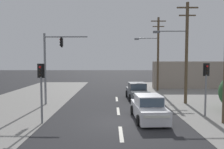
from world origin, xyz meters
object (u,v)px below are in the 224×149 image
(utility_pole_midground_right, at_px, (184,49))
(pedestal_signal_left_kerb, at_px, (40,83))
(pedestal_signal_right_kerb, at_px, (205,80))
(sedan_oncoming_near, at_px, (136,91))
(utility_pole_background_right, at_px, (156,51))
(utility_pole_foreground_right, at_px, (224,26))
(sedan_oncoming_mid, at_px, (148,108))
(traffic_signal_mast, at_px, (50,59))

(utility_pole_midground_right, xyz_separation_m, pedestal_signal_left_kerb, (-10.39, -6.04, -2.26))
(utility_pole_midground_right, bearing_deg, pedestal_signal_left_kerb, -149.83)
(pedestal_signal_right_kerb, distance_m, sedan_oncoming_near, 7.98)
(utility_pole_midground_right, height_order, pedestal_signal_left_kerb, utility_pole_midground_right)
(utility_pole_background_right, bearing_deg, utility_pole_foreground_right, -85.68)
(sedan_oncoming_mid, bearing_deg, utility_pole_background_right, 76.42)
(utility_pole_background_right, xyz_separation_m, sedan_oncoming_near, (-3.04, -5.59, -4.12))
(traffic_signal_mast, distance_m, pedestal_signal_left_kerb, 5.87)
(pedestal_signal_right_kerb, distance_m, sedan_oncoming_mid, 4.33)
(sedan_oncoming_near, bearing_deg, utility_pole_midground_right, -32.93)
(pedestal_signal_left_kerb, xyz_separation_m, sedan_oncoming_near, (6.61, 8.48, -1.71))
(sedan_oncoming_near, bearing_deg, pedestal_signal_left_kerb, -127.90)
(utility_pole_midground_right, relative_size, pedestal_signal_left_kerb, 2.43)
(traffic_signal_mast, height_order, sedan_oncoming_near, traffic_signal_mast)
(utility_pole_background_right, relative_size, pedestal_signal_left_kerb, 2.51)
(pedestal_signal_right_kerb, xyz_separation_m, sedan_oncoming_near, (-3.78, 6.82, -1.71))
(utility_pole_midground_right, distance_m, traffic_signal_mast, 11.37)
(utility_pole_background_right, relative_size, sedan_oncoming_mid, 2.08)
(utility_pole_foreground_right, bearing_deg, sedan_oncoming_mid, 168.22)
(pedestal_signal_left_kerb, height_order, sedan_oncoming_mid, pedestal_signal_left_kerb)
(utility_pole_background_right, bearing_deg, sedan_oncoming_near, -118.52)
(pedestal_signal_right_kerb, height_order, pedestal_signal_left_kerb, same)
(utility_pole_foreground_right, height_order, pedestal_signal_left_kerb, utility_pole_foreground_right)
(sedan_oncoming_near, bearing_deg, traffic_signal_mast, -159.20)
(utility_pole_background_right, xyz_separation_m, pedestal_signal_right_kerb, (0.74, -12.41, -2.41))
(pedestal_signal_left_kerb, height_order, sedan_oncoming_near, pedestal_signal_left_kerb)
(pedestal_signal_left_kerb, distance_m, sedan_oncoming_near, 10.89)
(pedestal_signal_left_kerb, relative_size, sedan_oncoming_near, 0.82)
(traffic_signal_mast, xyz_separation_m, pedestal_signal_left_kerb, (0.95, -5.62, -1.42))
(utility_pole_midground_right, relative_size, utility_pole_background_right, 0.97)
(utility_pole_background_right, distance_m, sedan_oncoming_mid, 14.11)
(utility_pole_background_right, xyz_separation_m, traffic_signal_mast, (-10.59, -8.45, -0.99))
(utility_pole_foreground_right, distance_m, pedestal_signal_right_kerb, 3.68)
(utility_pole_background_right, relative_size, traffic_signal_mast, 1.49)
(utility_pole_midground_right, relative_size, sedan_oncoming_mid, 2.01)
(utility_pole_background_right, distance_m, traffic_signal_mast, 13.59)
(utility_pole_background_right, xyz_separation_m, pedestal_signal_left_kerb, (-9.64, -14.07, -2.41))
(pedestal_signal_right_kerb, bearing_deg, pedestal_signal_left_kerb, -170.90)
(sedan_oncoming_mid, bearing_deg, utility_pole_foreground_right, -11.78)
(utility_pole_background_right, bearing_deg, sedan_oncoming_mid, -103.58)
(utility_pole_midground_right, xyz_separation_m, sedan_oncoming_mid, (-3.92, -5.09, -3.97))
(traffic_signal_mast, xyz_separation_m, sedan_oncoming_mid, (7.42, -4.67, -3.13))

